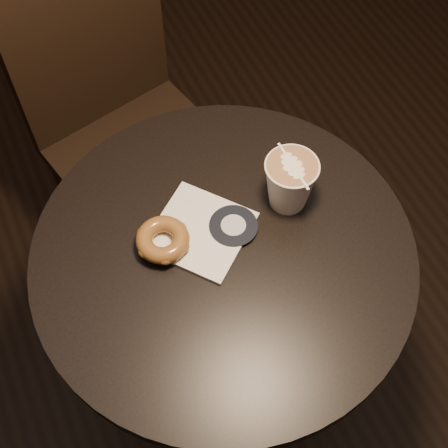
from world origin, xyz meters
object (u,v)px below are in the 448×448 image
(pastry_bag, at_px, (200,231))
(doughnut, at_px, (163,240))
(cafe_table, at_px, (223,297))
(chair, at_px, (116,106))
(latte_cup, at_px, (290,184))

(pastry_bag, distance_m, doughnut, 0.07)
(doughnut, bearing_deg, cafe_table, -28.96)
(cafe_table, xyz_separation_m, pastry_bag, (-0.02, 0.05, 0.20))
(chair, bearing_deg, latte_cup, -84.63)
(cafe_table, relative_size, pastry_bag, 4.59)
(pastry_bag, height_order, doughnut, doughnut)
(pastry_bag, bearing_deg, doughnut, 140.09)
(cafe_table, xyz_separation_m, doughnut, (-0.09, 0.05, 0.22))
(chair, height_order, latte_cup, chair)
(latte_cup, bearing_deg, pastry_bag, 178.78)
(chair, bearing_deg, cafe_table, -100.91)
(pastry_bag, xyz_separation_m, latte_cup, (0.18, -0.00, 0.05))
(chair, relative_size, latte_cup, 9.33)
(chair, distance_m, pastry_bag, 0.56)
(doughnut, bearing_deg, chair, 82.63)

